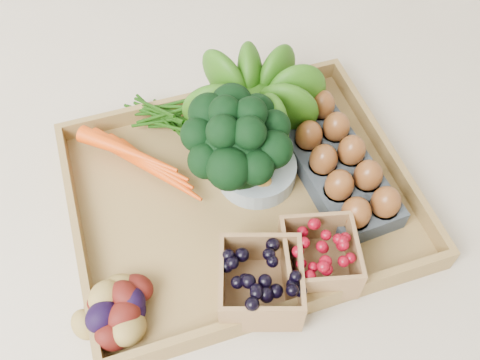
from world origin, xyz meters
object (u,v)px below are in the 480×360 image
object	(u,v)px
cherry_bowl	(257,171)
egg_carton	(327,155)
tray	(240,198)
broccoli	(237,162)

from	to	relation	value
cherry_bowl	egg_carton	bearing A→B (deg)	-3.43
tray	cherry_bowl	world-z (taller)	cherry_bowl
tray	broccoli	bearing A→B (deg)	85.31
tray	broccoli	xyz separation A→B (m)	(0.00, 0.02, 0.08)
tray	cherry_bowl	size ratio (longest dim) A/B	4.07
egg_carton	cherry_bowl	bearing A→B (deg)	173.09
cherry_bowl	egg_carton	distance (m)	0.13
broccoli	cherry_bowl	xyz separation A→B (m)	(0.04, 0.01, -0.05)
tray	cherry_bowl	xyz separation A→B (m)	(0.04, 0.03, 0.03)
egg_carton	tray	bearing A→B (deg)	-176.67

